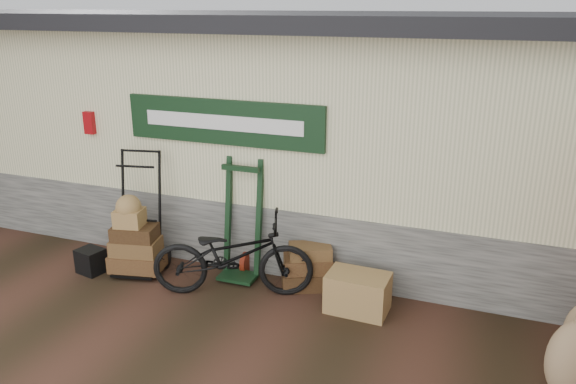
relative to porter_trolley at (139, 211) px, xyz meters
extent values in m
plane|color=black|center=(1.34, -0.57, -0.80)|extent=(80.00, 80.00, 0.00)
cube|color=#4C4C47|center=(1.34, 2.18, -0.35)|extent=(14.00, 3.54, 0.90)
cube|color=#C0BF8C|center=(1.34, 2.18, 1.15)|extent=(14.00, 3.50, 2.10)
cube|color=black|center=(1.34, 2.03, 2.30)|extent=(14.40, 4.10, 0.20)
cube|color=black|center=(1.04, 0.40, 1.15)|extent=(2.60, 0.06, 0.55)
cube|color=white|center=(1.04, 0.36, 1.15)|extent=(2.10, 0.01, 0.18)
cube|color=#9A0B0F|center=(-0.96, 0.40, 1.00)|extent=(0.14, 0.10, 0.30)
cube|color=olive|center=(2.90, -0.06, -0.57)|extent=(0.70, 0.47, 0.45)
cube|color=black|center=(-0.56, -0.35, -0.64)|extent=(0.37, 0.34, 0.32)
imported|color=black|center=(1.42, -0.21, -0.24)|extent=(1.25, 2.02, 1.11)
ellipsoid|color=#94774F|center=(5.01, -0.89, -0.40)|extent=(0.59, 0.54, 0.78)
camera|label=1|loc=(4.16, -5.61, 2.52)|focal=35.00mm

